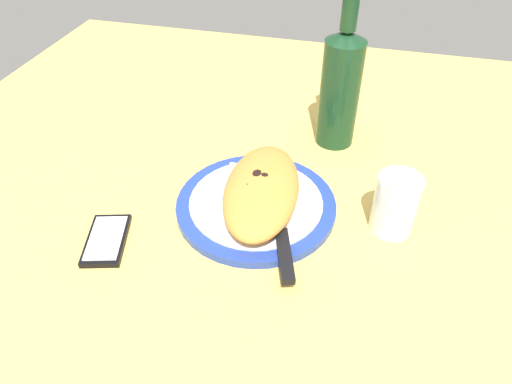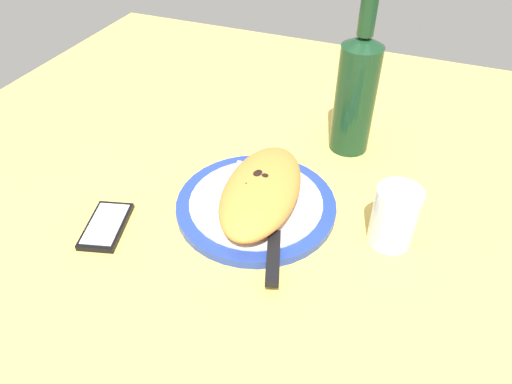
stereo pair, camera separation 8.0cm
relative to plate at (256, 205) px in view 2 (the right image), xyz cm
name	(u,v)px [view 2 (the right image)]	position (x,y,z in cm)	size (l,w,h in cm)	color
ground_plane	(256,215)	(0.00, 0.00, -2.36)	(150.00, 150.00, 3.00)	#DBB756
plate	(256,205)	(0.00, 0.00, 0.00)	(27.88, 27.88, 1.80)	#233D99
calzone	(262,189)	(-0.48, 0.98, 3.64)	(26.16, 14.86, 5.42)	orange
fork	(221,195)	(1.19, -6.23, 1.14)	(17.61, 2.79, 0.40)	silver
knife	(274,243)	(8.75, 6.51, 1.44)	(23.41, 9.10, 1.20)	silver
smartphone	(106,226)	(13.89, -21.48, -0.30)	(12.33, 8.93, 1.16)	black
water_glass	(394,220)	(-1.10, 22.99, 3.56)	(7.19, 7.19, 10.29)	silver
wine_bottle	(356,92)	(-24.82, 10.56, 11.61)	(7.83, 7.83, 31.23)	#14381E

